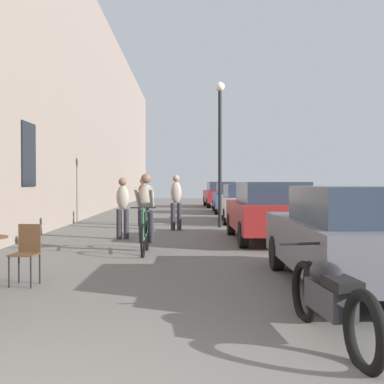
{
  "coord_description": "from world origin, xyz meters",
  "views": [
    {
      "loc": [
        1.0,
        -2.72,
        1.51
      ],
      "look_at": [
        1.24,
        15.89,
        1.15
      ],
      "focal_mm": 45.39,
      "sensor_mm": 36.0,
      "label": 1
    }
  ],
  "objects_px": {
    "pedestrian_near": "(123,205)",
    "parked_car_fifth": "(220,194)",
    "parked_car_third": "(243,202)",
    "cafe_chair_mid_toward_street": "(27,250)",
    "pedestrian_far": "(143,199)",
    "street_lamp": "(220,135)",
    "parked_car_nearest": "(349,236)",
    "parked_motorcycle": "(330,298)",
    "cyclist_on_bicycle": "(146,215)",
    "parked_car_second": "(268,211)",
    "pedestrian_mid": "(176,199)",
    "parked_car_fourth": "(231,197)"
  },
  "relations": [
    {
      "from": "pedestrian_near",
      "to": "street_lamp",
      "type": "distance_m",
      "value": 4.95
    },
    {
      "from": "pedestrian_far",
      "to": "parked_car_second",
      "type": "xyz_separation_m",
      "value": [
        3.63,
        -4.52,
        -0.15
      ]
    },
    {
      "from": "street_lamp",
      "to": "parked_motorcycle",
      "type": "height_order",
      "value": "street_lamp"
    },
    {
      "from": "parked_car_second",
      "to": "parked_car_third",
      "type": "bearing_deg",
      "value": 89.27
    },
    {
      "from": "cyclist_on_bicycle",
      "to": "pedestrian_far",
      "type": "bearing_deg",
      "value": 95.63
    },
    {
      "from": "pedestrian_mid",
      "to": "parked_car_third",
      "type": "bearing_deg",
      "value": 51.39
    },
    {
      "from": "parked_car_fifth",
      "to": "parked_motorcycle",
      "type": "bearing_deg",
      "value": -91.67
    },
    {
      "from": "cyclist_on_bicycle",
      "to": "parked_car_third",
      "type": "bearing_deg",
      "value": 69.02
    },
    {
      "from": "pedestrian_far",
      "to": "parked_motorcycle",
      "type": "xyz_separation_m",
      "value": [
        2.89,
        -12.39,
        -0.54
      ]
    },
    {
      "from": "cafe_chair_mid_toward_street",
      "to": "parked_car_second",
      "type": "distance_m",
      "value": 6.92
    },
    {
      "from": "cafe_chair_mid_toward_street",
      "to": "street_lamp",
      "type": "xyz_separation_m",
      "value": [
        3.5,
        9.18,
        2.59
      ]
    },
    {
      "from": "parked_car_nearest",
      "to": "parked_car_fifth",
      "type": "height_order",
      "value": "parked_car_fifth"
    },
    {
      "from": "parked_car_second",
      "to": "parked_car_fifth",
      "type": "bearing_deg",
      "value": 90.02
    },
    {
      "from": "pedestrian_mid",
      "to": "pedestrian_far",
      "type": "distance_m",
      "value": 2.04
    },
    {
      "from": "cafe_chair_mid_toward_street",
      "to": "pedestrian_near",
      "type": "height_order",
      "value": "pedestrian_near"
    },
    {
      "from": "parked_car_third",
      "to": "parked_car_fifth",
      "type": "bearing_deg",
      "value": 90.42
    },
    {
      "from": "cyclist_on_bicycle",
      "to": "pedestrian_mid",
      "type": "height_order",
      "value": "pedestrian_mid"
    },
    {
      "from": "cyclist_on_bicycle",
      "to": "street_lamp",
      "type": "bearing_deg",
      "value": 71.11
    },
    {
      "from": "parked_car_third",
      "to": "pedestrian_near",
      "type": "bearing_deg",
      "value": -125.15
    },
    {
      "from": "parked_car_second",
      "to": "parked_car_nearest",
      "type": "bearing_deg",
      "value": -87.94
    },
    {
      "from": "street_lamp",
      "to": "pedestrian_mid",
      "type": "bearing_deg",
      "value": -144.64
    },
    {
      "from": "cafe_chair_mid_toward_street",
      "to": "parked_motorcycle",
      "type": "bearing_deg",
      "value": -34.78
    },
    {
      "from": "parked_car_second",
      "to": "parked_motorcycle",
      "type": "xyz_separation_m",
      "value": [
        -0.74,
        -7.86,
        -0.39
      ]
    },
    {
      "from": "pedestrian_near",
      "to": "pedestrian_mid",
      "type": "xyz_separation_m",
      "value": [
        1.38,
        2.38,
        0.07
      ]
    },
    {
      "from": "pedestrian_far",
      "to": "parked_car_third",
      "type": "height_order",
      "value": "pedestrian_far"
    },
    {
      "from": "cafe_chair_mid_toward_street",
      "to": "parked_motorcycle",
      "type": "distance_m",
      "value": 4.55
    },
    {
      "from": "pedestrian_near",
      "to": "parked_car_fifth",
      "type": "distance_m",
      "value": 17.34
    },
    {
      "from": "pedestrian_near",
      "to": "parked_car_fourth",
      "type": "relative_size",
      "value": 0.39
    },
    {
      "from": "street_lamp",
      "to": "parked_car_nearest",
      "type": "relative_size",
      "value": 1.19
    },
    {
      "from": "cafe_chair_mid_toward_street",
      "to": "parked_car_fourth",
      "type": "distance_m",
      "value": 17.6
    },
    {
      "from": "pedestrian_mid",
      "to": "parked_car_nearest",
      "type": "relative_size",
      "value": 0.43
    },
    {
      "from": "pedestrian_near",
      "to": "parked_motorcycle",
      "type": "xyz_separation_m",
      "value": [
        3.07,
        -8.36,
        -0.52
      ]
    },
    {
      "from": "pedestrian_mid",
      "to": "parked_car_fifth",
      "type": "bearing_deg",
      "value": 80.52
    },
    {
      "from": "cyclist_on_bicycle",
      "to": "parked_car_nearest",
      "type": "xyz_separation_m",
      "value": [
        3.19,
        -3.61,
        -0.05
      ]
    },
    {
      "from": "pedestrian_mid",
      "to": "parked_motorcycle",
      "type": "distance_m",
      "value": 10.88
    },
    {
      "from": "street_lamp",
      "to": "parked_car_second",
      "type": "distance_m",
      "value": 4.65
    },
    {
      "from": "parked_car_nearest",
      "to": "parked_motorcycle",
      "type": "height_order",
      "value": "parked_car_nearest"
    },
    {
      "from": "parked_car_second",
      "to": "parked_car_third",
      "type": "xyz_separation_m",
      "value": [
        0.08,
        6.02,
        -0.04
      ]
    },
    {
      "from": "parked_car_third",
      "to": "parked_car_fourth",
      "type": "bearing_deg",
      "value": 89.3
    },
    {
      "from": "pedestrian_far",
      "to": "parked_car_second",
      "type": "bearing_deg",
      "value": -51.21
    },
    {
      "from": "pedestrian_mid",
      "to": "parked_car_third",
      "type": "relative_size",
      "value": 0.43
    },
    {
      "from": "pedestrian_far",
      "to": "parked_car_fifth",
      "type": "relative_size",
      "value": 0.38
    },
    {
      "from": "cafe_chair_mid_toward_street",
      "to": "parked_car_third",
      "type": "distance_m",
      "value": 12.17
    },
    {
      "from": "pedestrian_far",
      "to": "parked_car_nearest",
      "type": "bearing_deg",
      "value": -69.24
    },
    {
      "from": "pedestrian_near",
      "to": "street_lamp",
      "type": "bearing_deg",
      "value": 50.28
    },
    {
      "from": "pedestrian_far",
      "to": "street_lamp",
      "type": "relative_size",
      "value": 0.34
    },
    {
      "from": "cyclist_on_bicycle",
      "to": "parked_car_fifth",
      "type": "bearing_deg",
      "value": 81.25
    },
    {
      "from": "street_lamp",
      "to": "parked_car_fourth",
      "type": "relative_size",
      "value": 1.16
    },
    {
      "from": "pedestrian_near",
      "to": "parked_car_second",
      "type": "relative_size",
      "value": 0.38
    },
    {
      "from": "parked_car_second",
      "to": "parked_car_fifth",
      "type": "relative_size",
      "value": 0.97
    }
  ]
}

